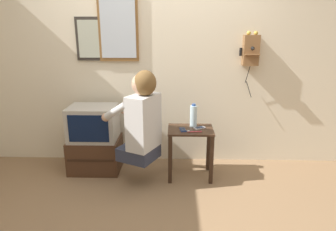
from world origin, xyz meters
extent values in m
plane|color=#846647|center=(0.00, 0.00, 0.00)|extent=(14.00, 14.00, 0.00)
cube|color=beige|center=(0.00, 1.03, 1.27)|extent=(6.80, 0.05, 2.55)
cube|color=#382316|center=(0.41, 0.55, 0.56)|extent=(0.49, 0.38, 0.02)
cube|color=black|center=(0.19, 0.39, 0.27)|extent=(0.04, 0.04, 0.55)
cube|color=black|center=(0.63, 0.39, 0.27)|extent=(0.04, 0.04, 0.55)
cube|color=black|center=(0.19, 0.71, 0.27)|extent=(0.04, 0.04, 0.55)
cube|color=black|center=(0.63, 0.71, 0.27)|extent=(0.04, 0.04, 0.55)
cube|color=#2D3347|center=(-0.15, 0.39, 0.36)|extent=(0.48, 0.47, 0.14)
cube|color=silver|center=(-0.08, 0.36, 0.71)|extent=(0.36, 0.42, 0.57)
sphere|color=tan|center=(-0.08, 0.36, 1.10)|extent=(0.22, 0.22, 0.22)
ellipsoid|color=brown|center=(-0.06, 0.34, 1.11)|extent=(0.30, 0.31, 0.26)
cylinder|color=silver|center=(-0.36, 0.32, 0.83)|extent=(0.30, 0.20, 0.22)
cylinder|color=silver|center=(-0.23, 0.60, 0.83)|extent=(0.30, 0.20, 0.22)
sphere|color=tan|center=(-0.48, 0.38, 0.75)|extent=(0.09, 0.09, 0.09)
sphere|color=tan|center=(-0.34, 0.66, 0.75)|extent=(0.09, 0.09, 0.09)
cube|color=#422819|center=(-0.70, 0.69, 0.19)|extent=(0.58, 0.45, 0.39)
cube|color=black|center=(-0.70, 0.46, 0.21)|extent=(0.52, 0.01, 0.02)
cube|color=#ADA89E|center=(-0.70, 0.69, 0.58)|extent=(0.54, 0.40, 0.39)
cube|color=#0C1938|center=(-0.70, 0.48, 0.58)|extent=(0.44, 0.01, 0.30)
cube|color=brown|center=(1.10, 0.95, 1.39)|extent=(0.18, 0.11, 0.34)
cube|color=brown|center=(1.10, 0.86, 1.34)|extent=(0.16, 0.07, 0.03)
sphere|color=#B79338|center=(1.06, 0.93, 1.58)|extent=(0.05, 0.05, 0.05)
sphere|color=#B79338|center=(1.14, 0.93, 1.58)|extent=(0.05, 0.05, 0.05)
cone|color=black|center=(1.10, 0.84, 1.41)|extent=(0.04, 0.05, 0.04)
cylinder|color=black|center=(0.98, 0.95, 1.37)|extent=(0.03, 0.03, 0.09)
cylinder|color=black|center=(1.08, 0.93, 1.12)|extent=(0.04, 0.04, 0.22)
cylinder|color=black|center=(1.11, 0.93, 0.94)|extent=(0.07, 0.06, 0.19)
cube|color=#2D2823|center=(-0.70, 0.99, 1.51)|extent=(0.43, 0.02, 0.49)
cube|color=#A8AD99|center=(-0.70, 0.97, 1.51)|extent=(0.37, 0.01, 0.42)
cube|color=brown|center=(-0.42, 0.99, 1.65)|extent=(0.46, 0.03, 0.78)
cube|color=#B2BCC6|center=(-0.42, 0.97, 1.65)|extent=(0.40, 0.01, 0.70)
cube|color=navy|center=(0.32, 0.50, 0.58)|extent=(0.08, 0.13, 0.01)
cube|color=black|center=(0.32, 0.50, 0.58)|extent=(0.07, 0.10, 0.00)
cube|color=silver|center=(0.51, 0.57, 0.58)|extent=(0.14, 0.12, 0.01)
cube|color=black|center=(0.51, 0.57, 0.58)|extent=(0.11, 0.09, 0.00)
cylinder|color=silver|center=(0.44, 0.63, 0.69)|extent=(0.08, 0.08, 0.24)
cylinder|color=#2D4C8C|center=(0.44, 0.63, 0.82)|extent=(0.04, 0.04, 0.02)
cylinder|color=#D83F4C|center=(0.45, 0.45, 0.57)|extent=(0.16, 0.02, 0.01)
cube|color=white|center=(0.38, 0.44, 0.59)|extent=(0.03, 0.01, 0.01)
camera|label=1|loc=(0.25, -2.56, 1.65)|focal=32.00mm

